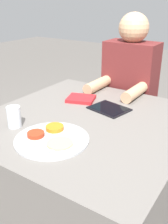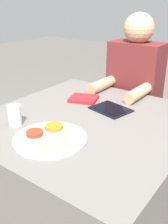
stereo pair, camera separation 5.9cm
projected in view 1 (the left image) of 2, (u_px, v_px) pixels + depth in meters
ground_plane at (86, 220)px, 1.63m from camera, size 12.00×12.00×0.00m
dining_table at (86, 174)px, 1.49m from camera, size 1.01×1.04×0.70m
thali_tray at (51, 138)px, 1.14m from camera, size 0.33×0.33×0.03m
red_notebook at (81, 99)px, 1.58m from camera, size 0.20×0.18×0.02m
tablet_device at (109, 109)px, 1.46m from camera, size 0.23×0.20×0.01m
person_diner at (128, 103)px, 1.92m from camera, size 0.36×0.46×1.19m
drinking_glass at (14, 117)px, 1.25m from camera, size 0.07×0.07×0.10m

